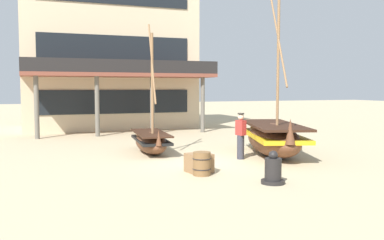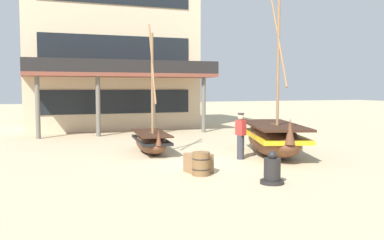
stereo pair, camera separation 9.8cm
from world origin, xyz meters
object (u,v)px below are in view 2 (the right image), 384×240
object	(u,v)px
wooden_barrel	(201,164)
harbor_building_main	(109,52)
fishing_boat_near_left	(151,141)
capstan_winch	(272,171)
fishing_boat_centre_large	(273,138)
fisherman_by_hull	(241,136)
cargo_crate	(198,163)

from	to	relation	value
wooden_barrel	harbor_building_main	distance (m)	17.41
fishing_boat_near_left	capstan_winch	bearing A→B (deg)	-76.35
fishing_boat_near_left	fishing_boat_centre_large	xyz separation A→B (m)	(4.23, -2.29, 0.20)
harbor_building_main	fishing_boat_centre_large	bearing A→B (deg)	-75.07
fisherman_by_hull	harbor_building_main	size ratio (longest dim) A/B	0.15
capstan_winch	cargo_crate	bearing A→B (deg)	120.48
capstan_winch	harbor_building_main	distance (m)	19.10
wooden_barrel	cargo_crate	size ratio (longest dim) A/B	1.01
harbor_building_main	capstan_winch	bearing A→B (deg)	-86.41
fisherman_by_hull	cargo_crate	size ratio (longest dim) A/B	2.42
fisherman_by_hull	harbor_building_main	world-z (taller)	harbor_building_main
fishing_boat_near_left	fisherman_by_hull	distance (m)	3.76
capstan_winch	fishing_boat_near_left	bearing A→B (deg)	103.65
fishing_boat_near_left	harbor_building_main	xyz separation A→B (m)	(0.43, 11.95, 4.46)
fishing_boat_centre_large	capstan_winch	xyz separation A→B (m)	(-2.63, -4.27, -0.33)
harbor_building_main	fisherman_by_hull	bearing A→B (deg)	-81.41
fishing_boat_near_left	wooden_barrel	size ratio (longest dim) A/B	7.31
fishing_boat_centre_large	wooden_barrel	bearing A→B (deg)	-147.52
cargo_crate	harbor_building_main	bearing A→B (deg)	89.57
fisherman_by_hull	cargo_crate	bearing A→B (deg)	-143.56
fishing_boat_near_left	harbor_building_main	distance (m)	12.76
wooden_barrel	harbor_building_main	bearing A→B (deg)	89.25
fisherman_by_hull	wooden_barrel	world-z (taller)	fisherman_by_hull
cargo_crate	harbor_building_main	world-z (taller)	harbor_building_main
wooden_barrel	capstan_winch	bearing A→B (deg)	-51.13
fisherman_by_hull	fishing_boat_near_left	bearing A→B (deg)	134.79
fishing_boat_near_left	cargo_crate	world-z (taller)	fishing_boat_near_left
wooden_barrel	cargo_crate	bearing A→B (deg)	78.26
wooden_barrel	fishing_boat_centre_large	bearing A→B (deg)	32.48
fishing_boat_near_left	harbor_building_main	world-z (taller)	harbor_building_main
fisherman_by_hull	wooden_barrel	size ratio (longest dim) A/B	2.41
wooden_barrel	harbor_building_main	xyz separation A→B (m)	(0.22, 16.79, 4.59)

